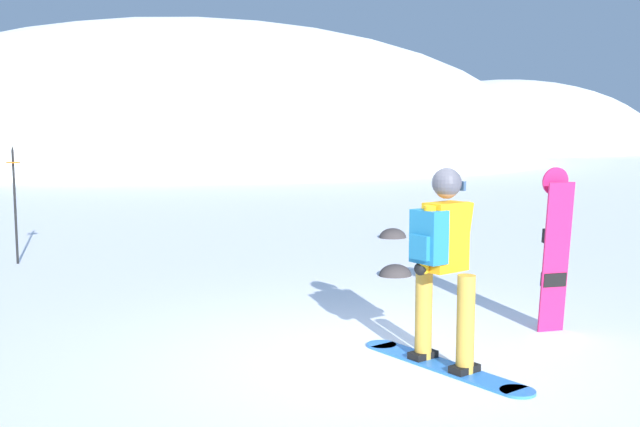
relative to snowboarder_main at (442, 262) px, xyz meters
name	(u,v)px	position (x,y,z in m)	size (l,w,h in m)	color
ground_plane	(381,361)	(-0.42, 0.32, -0.92)	(300.00, 300.00, 0.00)	white
ridge_peak_main	(198,159)	(2.32, 41.40, -0.92)	(42.79, 38.51, 16.60)	white
ridge_peak_far	(505,151)	(28.96, 50.72, -0.92)	(25.11, 22.60, 11.79)	white
snowboarder_main	(442,262)	(0.00, 0.00, 0.00)	(0.87, 1.72, 1.71)	blue
spare_snowboard	(555,249)	(1.56, 0.74, -0.08)	(0.28, 0.15, 1.66)	#D11E5B
piste_marker_near	(15,196)	(-4.09, 6.18, 0.10)	(0.20, 0.20, 1.78)	black
rock_dark	(395,276)	(1.06, 3.83, -0.92)	(0.46, 0.39, 0.32)	#383333
rock_mid	(393,238)	(2.29, 7.16, -0.92)	(0.51, 0.43, 0.36)	#383333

